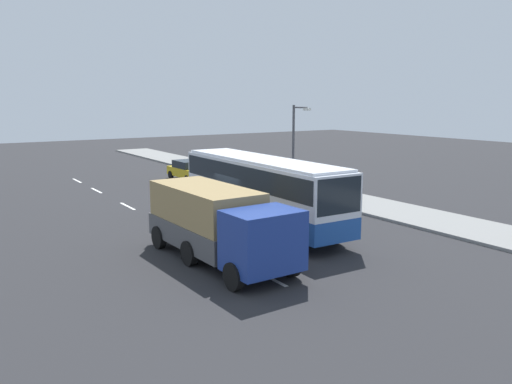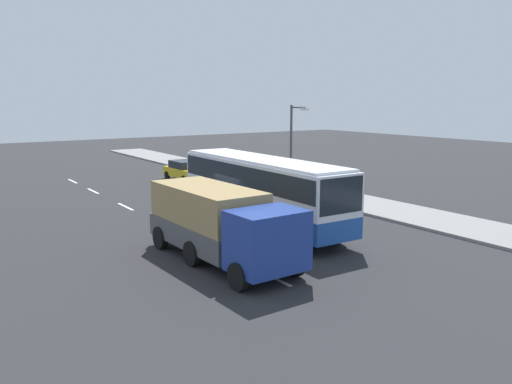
{
  "view_description": "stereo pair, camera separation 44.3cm",
  "coord_description": "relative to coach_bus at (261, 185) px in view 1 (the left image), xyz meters",
  "views": [
    {
      "loc": [
        21.76,
        -12.68,
        6.21
      ],
      "look_at": [
        0.81,
        0.99,
        1.7
      ],
      "focal_mm": 36.01,
      "sensor_mm": 36.0,
      "label": 1
    },
    {
      "loc": [
        21.51,
        -13.05,
        6.21
      ],
      "look_at": [
        0.81,
        0.99,
        1.7
      ],
      "focal_mm": 36.01,
      "sensor_mm": 36.0,
      "label": 2
    }
  ],
  "objects": [
    {
      "name": "coach_bus",
      "position": [
        0.0,
        0.0,
        0.0
      ],
      "size": [
        11.53,
        2.82,
        3.42
      ],
      "rotation": [
        0.0,
        0.0,
        -0.02
      ],
      "color": "#1E4C9E",
      "rests_on": "ground_plane"
    },
    {
      "name": "street_lamp",
      "position": [
        -5.79,
        6.5,
        1.37
      ],
      "size": [
        1.67,
        0.24,
        5.72
      ],
      "color": "#47474C",
      "rests_on": "sidewalk_curb"
    },
    {
      "name": "lane_centreline",
      "position": [
        -2.9,
        -3.81,
        -2.12
      ],
      "size": [
        39.55,
        0.16,
        0.01
      ],
      "color": "white",
      "rests_on": "ground_plane"
    },
    {
      "name": "sidewalk_curb",
      "position": [
        -1.26,
        8.16,
        -2.05
      ],
      "size": [
        80.0,
        4.0,
        0.15
      ],
      "primitive_type": "cube",
      "color": "gray",
      "rests_on": "ground_plane"
    },
    {
      "name": "ground_plane",
      "position": [
        -1.26,
        -0.98,
        -2.12
      ],
      "size": [
        120.0,
        120.0,
        0.0
      ],
      "primitive_type": "plane",
      "color": "#28282B"
    },
    {
      "name": "cargo_truck",
      "position": [
        3.53,
        -4.38,
        -0.57
      ],
      "size": [
        7.8,
        2.84,
        2.81
      ],
      "rotation": [
        0.0,
        0.0,
        0.03
      ],
      "color": "navy",
      "rests_on": "ground_plane"
    },
    {
      "name": "pedestrian_at_crossing",
      "position": [
        -2.95,
        8.04,
        -1.04
      ],
      "size": [
        0.32,
        0.32,
        1.63
      ],
      "rotation": [
        0.0,
        0.0,
        3.35
      ],
      "color": "#38334C",
      "rests_on": "sidewalk_curb"
    },
    {
      "name": "car_yellow_taxi",
      "position": [
        -15.58,
        3.55,
        -1.32
      ],
      "size": [
        4.21,
        1.92,
        1.53
      ],
      "rotation": [
        0.0,
        0.0,
        0.02
      ],
      "color": "gold",
      "rests_on": "ground_plane"
    }
  ]
}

